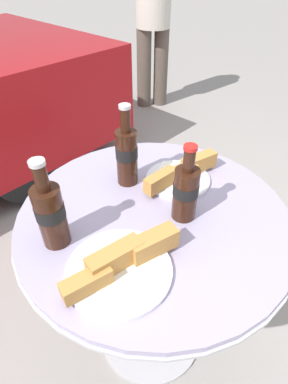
# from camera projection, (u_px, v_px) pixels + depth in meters

# --- Properties ---
(ground_plane) EXTENTS (30.00, 30.00, 0.00)m
(ground_plane) POSITION_uv_depth(u_px,v_px,m) (150.00, 332.00, 1.34)
(ground_plane) COLOR gray
(bistro_table) EXTENTS (0.80, 0.80, 0.74)m
(bistro_table) POSITION_uv_depth(u_px,v_px,m) (153.00, 247.00, 0.97)
(bistro_table) COLOR #B7B7BC
(bistro_table) RESTS_ON ground_plane
(cola_bottle_left) EXTENTS (0.07, 0.07, 0.26)m
(cola_bottle_left) POSITION_uv_depth(u_px,v_px,m) (127.00, 154.00, 0.91)
(cola_bottle_left) COLOR #33190F
(cola_bottle_left) RESTS_ON bistro_table
(cola_bottle_right) EXTENTS (0.07, 0.07, 0.25)m
(cola_bottle_right) POSITION_uv_depth(u_px,v_px,m) (50.00, 213.00, 0.72)
(cola_bottle_right) COLOR #33190F
(cola_bottle_right) RESTS_ON bistro_table
(cola_bottle_center) EXTENTS (0.07, 0.07, 0.23)m
(cola_bottle_center) POSITION_uv_depth(u_px,v_px,m) (186.00, 191.00, 0.80)
(cola_bottle_center) COLOR #33190F
(cola_bottle_center) RESTS_ON bistro_table
(lunch_plate_near) EXTENTS (0.29, 0.21, 0.07)m
(lunch_plate_near) POSITION_uv_depth(u_px,v_px,m) (180.00, 175.00, 0.97)
(lunch_plate_near) COLOR white
(lunch_plate_near) RESTS_ON bistro_table
(lunch_plate_far) EXTENTS (0.30, 0.25, 0.07)m
(lunch_plate_far) POSITION_uv_depth(u_px,v_px,m) (121.00, 264.00, 0.70)
(lunch_plate_far) COLOR white
(lunch_plate_far) RESTS_ON bistro_table
(pedestrian) EXTENTS (0.32, 0.32, 1.55)m
(pedestrian) POSITION_uv_depth(u_px,v_px,m) (153.00, 11.00, 2.71)
(pedestrian) COLOR brown
(pedestrian) RESTS_ON ground_plane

